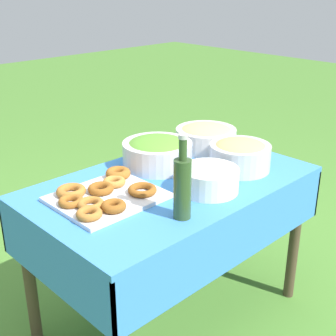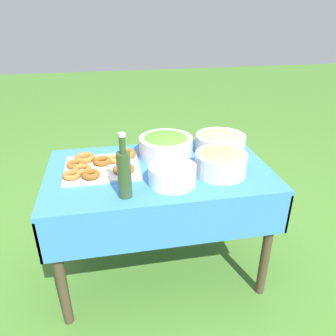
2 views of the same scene
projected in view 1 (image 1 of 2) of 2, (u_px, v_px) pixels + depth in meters
ground_plane at (171, 315)px, 2.22m from camera, size 14.00×14.00×0.00m
picnic_table at (171, 204)px, 1.99m from camera, size 1.19×0.72×0.70m
salad_bowl at (157, 151)px, 2.08m from camera, size 0.31×0.31×0.13m
pasta_bowl at (206, 136)px, 2.29m from camera, size 0.30×0.30×0.12m
donut_platter at (105, 194)px, 1.78m from camera, size 0.43×0.35×0.05m
plate_stack at (209, 180)px, 1.84m from camera, size 0.23×0.23×0.10m
olive_oil_bottle at (182, 186)px, 1.61m from camera, size 0.06×0.06×0.31m
bread_bowl at (240, 154)px, 2.04m from camera, size 0.27×0.27×0.13m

